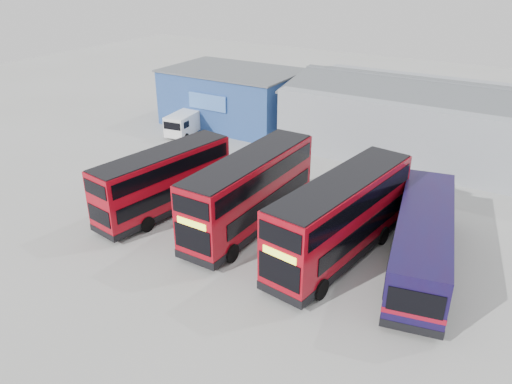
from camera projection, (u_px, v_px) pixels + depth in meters
name	position (u px, v px, depth m)	size (l,w,h in m)	color
ground_plane	(265.00, 246.00, 27.94)	(120.00, 120.00, 0.00)	#9A9A95
office_block	(233.00, 96.00, 47.26)	(12.30, 8.32, 5.12)	navy
maintenance_shed	(485.00, 128.00, 38.52)	(30.50, 12.00, 5.89)	#9499A1
double_decker_left	(164.00, 182.00, 30.83)	(3.72, 9.72, 4.02)	#9F0916
double_decker_centre	(250.00, 193.00, 28.90)	(2.90, 10.67, 4.48)	#9F0916
double_decker_right	(341.00, 219.00, 25.98)	(4.07, 10.99, 4.55)	#9F0916
single_decker_blue	(422.00, 242.00, 25.32)	(4.83, 11.76, 3.12)	#100D39
panel_van	(186.00, 122.00, 44.83)	(2.49, 4.85, 2.03)	white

